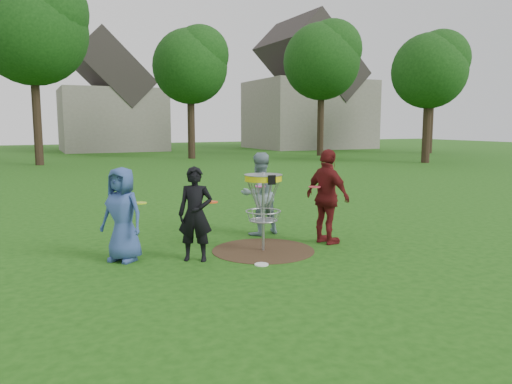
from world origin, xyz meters
name	(u,v)px	position (x,y,z in m)	size (l,w,h in m)	color
ground	(263,250)	(0.00, 0.00, 0.00)	(100.00, 100.00, 0.00)	#19470F
dirt_patch	(263,250)	(0.00, 0.00, 0.00)	(1.80, 1.80, 0.01)	#47331E
player_blue	(122,214)	(-2.34, 0.37, 0.76)	(0.75, 0.49, 1.53)	#314A88
player_black	(195,214)	(-1.27, -0.11, 0.77)	(0.56, 0.37, 1.53)	black
player_grey	(259,194)	(0.49, 1.20, 0.82)	(0.80, 0.62, 1.65)	#7D97A2
player_maroon	(327,197)	(1.30, -0.02, 0.88)	(1.03, 0.43, 1.75)	maroon
disc_on_grass	(261,264)	(-0.42, -0.81, 0.01)	(0.22, 0.22, 0.02)	white
disc_golf_basket	(263,193)	(0.00, 0.00, 1.02)	(0.66, 0.67, 1.38)	#9EA0A5
held_discs	(235,194)	(-0.41, 0.29, 0.99)	(3.31, 1.25, 0.16)	#C0E319
tree_row	(103,48)	(0.44, 20.67, 6.21)	(51.20, 17.42, 9.90)	#38281C
house_row	(138,99)	(4.78, 33.07, 4.14)	(44.50, 10.65, 11.62)	gray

